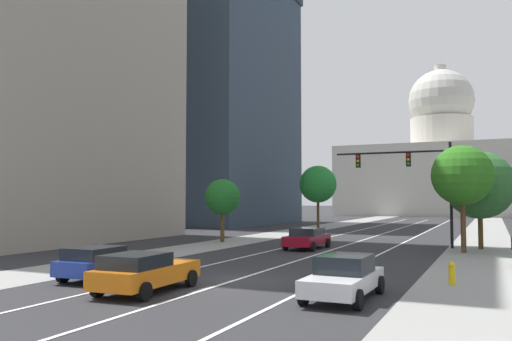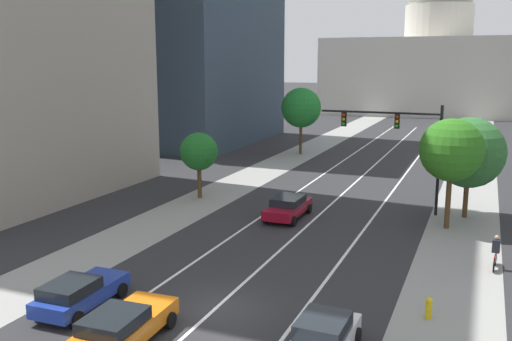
{
  "view_description": "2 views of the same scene",
  "coord_description": "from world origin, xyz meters",
  "px_view_note": "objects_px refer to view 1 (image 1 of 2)",
  "views": [
    {
      "loc": [
        9.82,
        -19.57,
        3.36
      ],
      "look_at": [
        -2.94,
        8.53,
        5.06
      ],
      "focal_mm": 36.68,
      "sensor_mm": 36.0,
      "label": 1
    },
    {
      "loc": [
        9.82,
        -19.45,
        10.11
      ],
      "look_at": [
        -1.86,
        9.06,
        4.1
      ],
      "focal_mm": 39.41,
      "sensor_mm": 36.0,
      "label": 2
    }
  ],
  "objects_px": {
    "car_crimson": "(307,238)",
    "street_tree_mid_left": "(222,197)",
    "car_blue": "(103,262)",
    "car_orange": "(145,271)",
    "street_tree_mid_right": "(462,175)",
    "capitol_building": "(442,168)",
    "fire_hydrant": "(452,273)",
    "street_tree_near_left": "(318,184)",
    "car_white": "(344,277)",
    "street_tree_far_right": "(480,185)",
    "traffic_signal_mast": "(414,173)"
  },
  "relations": [
    {
      "from": "car_white",
      "to": "street_tree_mid_right",
      "type": "bearing_deg",
      "value": -8.3
    },
    {
      "from": "traffic_signal_mast",
      "to": "street_tree_near_left",
      "type": "xyz_separation_m",
      "value": [
        -13.61,
        20.53,
        -0.09
      ]
    },
    {
      "from": "capitol_building",
      "to": "car_white",
      "type": "bearing_deg",
      "value": -87.07
    },
    {
      "from": "street_tree_mid_right",
      "to": "traffic_signal_mast",
      "type": "bearing_deg",
      "value": 139.43
    },
    {
      "from": "fire_hydrant",
      "to": "street_tree_near_left",
      "type": "xyz_separation_m",
      "value": [
        -17.13,
        36.65,
        4.64
      ]
    },
    {
      "from": "street_tree_near_left",
      "to": "car_white",
      "type": "bearing_deg",
      "value": -71.23
    },
    {
      "from": "capitol_building",
      "to": "car_white",
      "type": "relative_size",
      "value": 8.95
    },
    {
      "from": "car_blue",
      "to": "fire_hydrant",
      "type": "distance_m",
      "value": 14.21
    },
    {
      "from": "street_tree_mid_left",
      "to": "car_blue",
      "type": "bearing_deg",
      "value": -76.73
    },
    {
      "from": "car_blue",
      "to": "traffic_signal_mast",
      "type": "height_order",
      "value": "traffic_signal_mast"
    },
    {
      "from": "car_blue",
      "to": "fire_hydrant",
      "type": "relative_size",
      "value": 4.88
    },
    {
      "from": "street_tree_near_left",
      "to": "street_tree_far_right",
      "type": "relative_size",
      "value": 1.1
    },
    {
      "from": "car_crimson",
      "to": "car_orange",
      "type": "bearing_deg",
      "value": -179.75
    },
    {
      "from": "car_blue",
      "to": "street_tree_mid_right",
      "type": "xyz_separation_m",
      "value": [
        13.24,
        17.88,
        4.12
      ]
    },
    {
      "from": "fire_hydrant",
      "to": "car_blue",
      "type": "bearing_deg",
      "value": -161.04
    },
    {
      "from": "car_crimson",
      "to": "fire_hydrant",
      "type": "distance_m",
      "value": 15.45
    },
    {
      "from": "fire_hydrant",
      "to": "street_tree_mid_left",
      "type": "relative_size",
      "value": 0.18
    },
    {
      "from": "street_tree_mid_right",
      "to": "street_tree_mid_left",
      "type": "xyz_separation_m",
      "value": [
        -17.73,
        1.17,
        -1.34
      ]
    },
    {
      "from": "car_crimson",
      "to": "street_tree_mid_left",
      "type": "height_order",
      "value": "street_tree_mid_left"
    },
    {
      "from": "car_orange",
      "to": "car_white",
      "type": "bearing_deg",
      "value": -78.01
    },
    {
      "from": "car_orange",
      "to": "street_tree_near_left",
      "type": "distance_m",
      "value": 43.85
    },
    {
      "from": "traffic_signal_mast",
      "to": "street_tree_mid_right",
      "type": "relative_size",
      "value": 1.19
    },
    {
      "from": "car_white",
      "to": "fire_hydrant",
      "type": "bearing_deg",
      "value": -32.9
    },
    {
      "from": "car_blue",
      "to": "street_tree_near_left",
      "type": "height_order",
      "value": "street_tree_near_left"
    },
    {
      "from": "car_crimson",
      "to": "street_tree_near_left",
      "type": "height_order",
      "value": "street_tree_near_left"
    },
    {
      "from": "traffic_signal_mast",
      "to": "street_tree_mid_right",
      "type": "distance_m",
      "value": 4.39
    },
    {
      "from": "fire_hydrant",
      "to": "street_tree_near_left",
      "type": "bearing_deg",
      "value": 115.06
    },
    {
      "from": "traffic_signal_mast",
      "to": "street_tree_near_left",
      "type": "distance_m",
      "value": 24.63
    },
    {
      "from": "car_blue",
      "to": "traffic_signal_mast",
      "type": "bearing_deg",
      "value": -27.02
    },
    {
      "from": "car_orange",
      "to": "fire_hydrant",
      "type": "height_order",
      "value": "car_orange"
    },
    {
      "from": "street_tree_mid_right",
      "to": "street_tree_mid_left",
      "type": "relative_size",
      "value": 1.37
    },
    {
      "from": "car_orange",
      "to": "fire_hydrant",
      "type": "bearing_deg",
      "value": -59.76
    },
    {
      "from": "car_crimson",
      "to": "traffic_signal_mast",
      "type": "bearing_deg",
      "value": -55.95
    },
    {
      "from": "car_orange",
      "to": "capitol_building",
      "type": "bearing_deg",
      "value": -3.36
    },
    {
      "from": "street_tree_far_right",
      "to": "street_tree_mid_right",
      "type": "bearing_deg",
      "value": -106.92
    },
    {
      "from": "street_tree_near_left",
      "to": "traffic_signal_mast",
      "type": "bearing_deg",
      "value": -56.47
    },
    {
      "from": "street_tree_far_right",
      "to": "capitol_building",
      "type": "bearing_deg",
      "value": 96.4
    },
    {
      "from": "car_white",
      "to": "street_tree_far_right",
      "type": "bearing_deg",
      "value": -9.45
    },
    {
      "from": "car_blue",
      "to": "car_orange",
      "type": "xyz_separation_m",
      "value": [
        3.45,
        -1.78,
        0.02
      ]
    },
    {
      "from": "capitol_building",
      "to": "fire_hydrant",
      "type": "relative_size",
      "value": 44.81
    },
    {
      "from": "capitol_building",
      "to": "street_tree_mid_left",
      "type": "height_order",
      "value": "capitol_building"
    },
    {
      "from": "car_blue",
      "to": "car_orange",
      "type": "distance_m",
      "value": 3.88
    },
    {
      "from": "street_tree_mid_left",
      "to": "street_tree_far_right",
      "type": "bearing_deg",
      "value": 5.77
    },
    {
      "from": "capitol_building",
      "to": "fire_hydrant",
      "type": "xyz_separation_m",
      "value": [
        8.27,
        -96.55,
        -9.51
      ]
    },
    {
      "from": "car_crimson",
      "to": "street_tree_near_left",
      "type": "distance_m",
      "value": 26.23
    },
    {
      "from": "capitol_building",
      "to": "car_blue",
      "type": "height_order",
      "value": "capitol_building"
    },
    {
      "from": "car_white",
      "to": "traffic_signal_mast",
      "type": "distance_m",
      "value": 21.22
    },
    {
      "from": "car_white",
      "to": "street_tree_near_left",
      "type": "xyz_separation_m",
      "value": [
        -14.03,
        41.28,
        4.36
      ]
    },
    {
      "from": "car_crimson",
      "to": "street_tree_mid_right",
      "type": "bearing_deg",
      "value": -81.14
    },
    {
      "from": "car_crimson",
      "to": "street_tree_mid_left",
      "type": "xyz_separation_m",
      "value": [
        -7.93,
        2.65,
        2.76
      ]
    }
  ]
}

